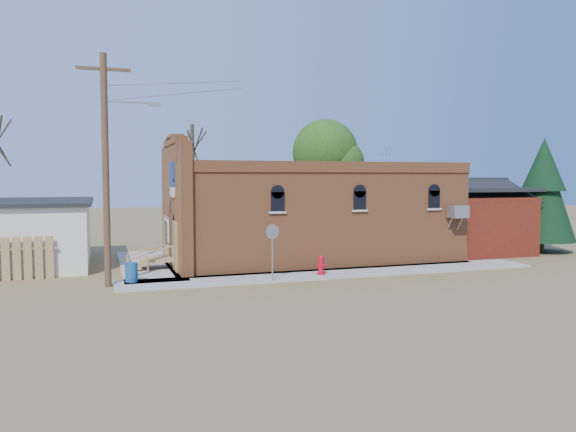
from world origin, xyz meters
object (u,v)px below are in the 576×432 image
object	(u,v)px
stop_sign	(272,237)
brick_bar	(306,215)
utility_pole	(107,164)
trash_barrel	(131,272)
fire_hydrant	(321,265)

from	to	relation	value
stop_sign	brick_bar	bearing A→B (deg)	70.42
utility_pole	stop_sign	bearing A→B (deg)	-10.78
brick_bar	trash_barrel	bearing A→B (deg)	-155.93
fire_hydrant	trash_barrel	world-z (taller)	fire_hydrant
brick_bar	fire_hydrant	xyz separation A→B (m)	(-1.08, -4.83, -1.85)
brick_bar	utility_pole	world-z (taller)	utility_pole
fire_hydrant	stop_sign	distance (m)	2.84
stop_sign	trash_barrel	size ratio (longest dim) A/B	3.01
brick_bar	stop_sign	xyz separation A→B (m)	(-3.49, -5.49, -0.49)
brick_bar	trash_barrel	xyz separation A→B (m)	(-8.94, -3.99, -1.88)
utility_pole	fire_hydrant	distance (m)	9.71
utility_pole	stop_sign	xyz separation A→B (m)	(6.30, -1.20, -2.92)
fire_hydrant	utility_pole	bearing A→B (deg)	173.36
utility_pole	trash_barrel	xyz separation A→B (m)	(0.84, 0.30, -4.31)
utility_pole	stop_sign	size ratio (longest dim) A/B	3.90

